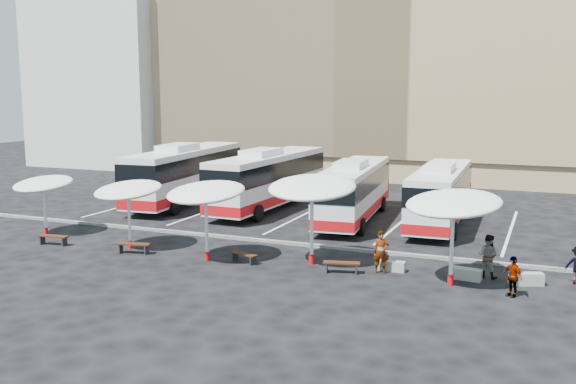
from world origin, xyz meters
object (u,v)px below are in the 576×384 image
at_px(bus_2, 354,189).
at_px(passenger_0, 381,252).
at_px(sunshade_0, 43,184).
at_px(sunshade_3, 312,188).
at_px(sunshade_2, 206,193).
at_px(conc_bench_0, 391,266).
at_px(conc_bench_2, 526,279).
at_px(passenger_1, 488,256).
at_px(sunshade_4, 454,204).
at_px(wood_bench_0, 53,238).
at_px(bus_3, 441,193).
at_px(wood_bench_2, 244,255).
at_px(wood_bench_3, 342,265).
at_px(wood_bench_1, 133,246).
at_px(conc_bench_1, 465,274).
at_px(bus_0, 186,172).
at_px(sunshade_1, 128,190).
at_px(passenger_2, 513,276).
at_px(bus_1, 269,178).

xyz_separation_m(bus_2, passenger_0, (4.23, -10.14, -0.95)).
relative_size(sunshade_0, sunshade_3, 0.79).
relative_size(sunshade_0, sunshade_2, 0.76).
height_order(sunshade_2, conc_bench_0, sunshade_2).
relative_size(conc_bench_2, passenger_1, 0.72).
relative_size(sunshade_4, wood_bench_0, 2.97).
height_order(conc_bench_2, passenger_0, passenger_0).
height_order(bus_3, wood_bench_2, bus_3).
distance_m(sunshade_3, conc_bench_2, 9.39).
bearing_deg(conc_bench_2, wood_bench_3, -170.57).
relative_size(sunshade_2, wood_bench_3, 2.61).
relative_size(sunshade_3, wood_bench_1, 2.44).
xyz_separation_m(bus_3, sunshade_3, (-3.79, -10.71, 1.57)).
xyz_separation_m(bus_3, wood_bench_0, (-16.77, -12.31, -1.45)).
relative_size(conc_bench_1, passenger_0, 0.70).
bearing_deg(sunshade_3, conc_bench_0, 4.39).
height_order(bus_0, sunshade_1, bus_0).
distance_m(sunshade_2, conc_bench_1, 11.51).
xyz_separation_m(wood_bench_2, passenger_2, (11.25, -0.41, 0.44)).
height_order(conc_bench_0, passenger_1, passenger_1).
xyz_separation_m(conc_bench_2, passenger_0, (-5.68, -0.56, 0.66)).
bearing_deg(conc_bench_0, bus_1, 133.62).
height_order(bus_0, wood_bench_2, bus_0).
distance_m(bus_1, bus_3, 11.03).
distance_m(sunshade_1, sunshade_4, 15.16).
xyz_separation_m(sunshade_3, passenger_2, (8.41, -1.35, -2.62)).
xyz_separation_m(bus_0, conc_bench_1, (19.83, -11.18, -1.84)).
bearing_deg(wood_bench_3, passenger_0, 22.66).
distance_m(wood_bench_0, wood_bench_1, 4.66).
height_order(sunshade_3, passenger_2, sunshade_3).
height_order(wood_bench_1, conc_bench_1, wood_bench_1).
distance_m(conc_bench_0, conc_bench_1, 3.05).
relative_size(sunshade_0, passenger_0, 1.77).
bearing_deg(passenger_2, sunshade_0, -141.91).
distance_m(bus_3, passenger_2, 12.95).
bearing_deg(bus_0, sunshade_3, -44.79).
xyz_separation_m(bus_2, sunshade_3, (1.08, -9.93, 1.54)).
bearing_deg(bus_2, bus_1, 160.32).
relative_size(bus_1, bus_2, 1.08).
distance_m(sunshade_4, wood_bench_3, 5.30).
xyz_separation_m(sunshade_0, sunshade_3, (15.06, -0.13, 0.70)).
bearing_deg(sunshade_4, sunshade_2, -177.58).
bearing_deg(wood_bench_2, wood_bench_1, -174.42).
bearing_deg(passenger_0, sunshade_0, 162.36).
bearing_deg(sunshade_3, sunshade_1, -175.47).
xyz_separation_m(wood_bench_0, conc_bench_1, (19.52, 1.78, -0.13)).
distance_m(wood_bench_2, passenger_2, 11.27).
height_order(conc_bench_2, passenger_1, passenger_1).
bearing_deg(bus_0, bus_2, -10.92).
bearing_deg(wood_bench_1, passenger_0, 6.31).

